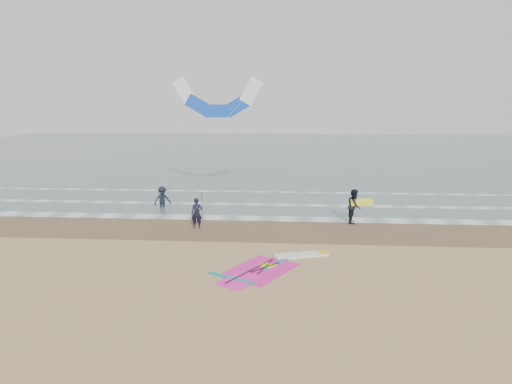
# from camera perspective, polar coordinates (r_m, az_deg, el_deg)

# --- Properties ---
(ground) EXTENTS (120.00, 120.00, 0.00)m
(ground) POSITION_cam_1_polar(r_m,az_deg,el_deg) (18.64, 3.50, -9.62)
(ground) COLOR tan
(ground) RESTS_ON ground
(sea_water) EXTENTS (120.00, 80.00, 0.02)m
(sea_water) POSITION_cam_1_polar(r_m,az_deg,el_deg) (65.79, 4.07, 5.11)
(sea_water) COLOR #47605E
(sea_water) RESTS_ON ground
(wet_sand_band) EXTENTS (120.00, 5.00, 0.01)m
(wet_sand_band) POSITION_cam_1_polar(r_m,az_deg,el_deg) (24.35, 3.69, -4.69)
(wet_sand_band) COLOR brown
(wet_sand_band) RESTS_ON ground
(foam_waterline) EXTENTS (120.00, 9.15, 0.02)m
(foam_waterline) POSITION_cam_1_polar(r_m,az_deg,el_deg) (28.65, 3.79, -2.27)
(foam_waterline) COLOR white
(foam_waterline) RESTS_ON ground
(windsurf_rig) EXTENTS (4.95, 4.69, 0.12)m
(windsurf_rig) POSITION_cam_1_polar(r_m,az_deg,el_deg) (18.93, 2.08, -9.18)
(windsurf_rig) COLOR white
(windsurf_rig) RESTS_ON ground
(person_standing) EXTENTS (0.62, 0.43, 1.64)m
(person_standing) POSITION_cam_1_polar(r_m,az_deg,el_deg) (24.56, -7.42, -2.66)
(person_standing) COLOR black
(person_standing) RESTS_ON ground
(person_walking) EXTENTS (0.92, 1.07, 1.92)m
(person_walking) POSITION_cam_1_polar(r_m,az_deg,el_deg) (26.03, 12.19, -1.73)
(person_walking) COLOR black
(person_walking) RESTS_ON ground
(person_wading) EXTENTS (1.29, 1.17, 1.74)m
(person_wading) POSITION_cam_1_polar(r_m,az_deg,el_deg) (29.84, -11.64, -0.30)
(person_wading) COLOR black
(person_wading) RESTS_ON ground
(held_pole) EXTENTS (0.17, 0.86, 1.82)m
(held_pole) POSITION_cam_1_polar(r_m,az_deg,el_deg) (24.41, -6.75, -1.80)
(held_pole) COLOR black
(held_pole) RESTS_ON ground
(carried_kiteboard) EXTENTS (1.30, 0.51, 0.39)m
(carried_kiteboard) POSITION_cam_1_polar(r_m,az_deg,el_deg) (25.94, 13.12, -1.24)
(carried_kiteboard) COLOR yellow
(carried_kiteboard) RESTS_ON ground
(surf_kite) EXTENTS (6.40, 4.01, 7.32)m
(surf_kite) POSITION_cam_1_polar(r_m,az_deg,el_deg) (32.47, -4.79, 11.25)
(surf_kite) COLOR white
(surf_kite) RESTS_ON ground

